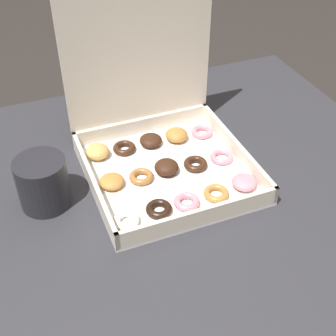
# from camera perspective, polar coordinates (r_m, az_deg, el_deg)

# --- Properties ---
(dining_table) EXTENTS (0.99, 0.89, 0.76)m
(dining_table) POSITION_cam_1_polar(r_m,az_deg,el_deg) (0.96, 0.59, -8.56)
(dining_table) COLOR #2D2D33
(dining_table) RESTS_ON ground_plane
(donut_box) EXTENTS (0.31, 0.32, 0.36)m
(donut_box) POSITION_cam_1_polar(r_m,az_deg,el_deg) (0.92, -1.38, 5.00)
(donut_box) COLOR white
(donut_box) RESTS_ON dining_table
(coffee_mug) EXTENTS (0.09, 0.09, 0.10)m
(coffee_mug) POSITION_cam_1_polar(r_m,az_deg,el_deg) (0.86, -15.02, -1.64)
(coffee_mug) COLOR #232328
(coffee_mug) RESTS_ON dining_table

